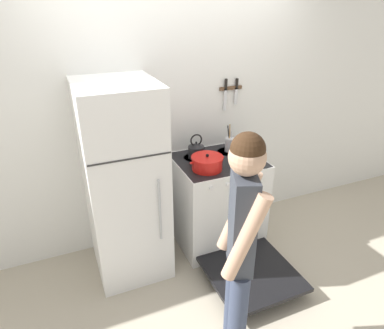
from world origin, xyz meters
The scene contains 9 objects.
ground_plane centered at (0.00, 0.00, 0.00)m, with size 14.00×14.00×0.00m, color #B2A893.
wall_back centered at (0.00, 0.03, 1.27)m, with size 10.00×0.06×2.55m.
refrigerator centered at (-0.60, -0.36, 0.86)m, with size 0.62×0.74×1.72m.
stove_range centered at (0.30, -0.38, 0.45)m, with size 0.80×1.41×0.91m.
dutch_oven_pot centered at (0.12, -0.48, 0.97)m, with size 0.32×0.28×0.15m.
tea_kettle centered at (0.13, -0.20, 0.98)m, with size 0.19×0.15×0.24m.
utensil_jar centered at (0.50, -0.20, 0.98)m, with size 0.10×0.10×0.27m.
person centered at (-0.18, -1.58, 0.96)m, with size 0.35×0.40×1.68m.
wall_knife_strip centered at (0.58, -0.02, 1.49)m, with size 0.24×0.03×0.31m.
Camera 1 is at (-1.06, -2.93, 2.28)m, focal length 32.00 mm.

